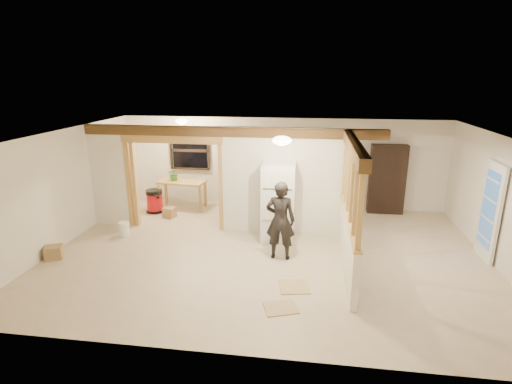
# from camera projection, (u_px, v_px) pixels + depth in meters

# --- Properties ---
(floor) EXTENTS (9.00, 6.50, 0.01)m
(floor) POSITION_uv_depth(u_px,v_px,m) (267.00, 253.00, 8.45)
(floor) COLOR beige
(floor) RESTS_ON ground
(ceiling) EXTENTS (9.00, 6.50, 0.01)m
(ceiling) POSITION_uv_depth(u_px,v_px,m) (268.00, 135.00, 7.74)
(ceiling) COLOR white
(wall_back) EXTENTS (9.00, 0.01, 2.50)m
(wall_back) POSITION_uv_depth(u_px,v_px,m) (281.00, 163.00, 11.18)
(wall_back) COLOR silver
(wall_back) RESTS_ON floor
(wall_front) EXTENTS (9.00, 0.01, 2.50)m
(wall_front) POSITION_uv_depth(u_px,v_px,m) (239.00, 272.00, 5.01)
(wall_front) COLOR silver
(wall_front) RESTS_ON floor
(wall_left) EXTENTS (0.01, 6.50, 2.50)m
(wall_left) POSITION_uv_depth(u_px,v_px,m) (63.00, 188.00, 8.69)
(wall_left) COLOR silver
(wall_left) RESTS_ON floor
(wall_right) EXTENTS (0.01, 6.50, 2.50)m
(wall_right) POSITION_uv_depth(u_px,v_px,m) (506.00, 206.00, 7.50)
(wall_right) COLOR silver
(wall_right) RESTS_ON floor
(partition_left_stub) EXTENTS (0.90, 0.12, 2.50)m
(partition_left_stub) POSITION_uv_depth(u_px,v_px,m) (109.00, 176.00, 9.77)
(partition_left_stub) COLOR silver
(partition_left_stub) RESTS_ON floor
(partition_center) EXTENTS (2.80, 0.12, 2.50)m
(partition_center) POSITION_uv_depth(u_px,v_px,m) (282.00, 182.00, 9.21)
(partition_center) COLOR silver
(partition_center) RESTS_ON floor
(doorway_frame) EXTENTS (2.46, 0.14, 2.20)m
(doorway_frame) POSITION_uv_depth(u_px,v_px,m) (174.00, 184.00, 9.60)
(doorway_frame) COLOR tan
(doorway_frame) RESTS_ON floor
(header_beam_back) EXTENTS (7.00, 0.18, 0.22)m
(header_beam_back) POSITION_uv_depth(u_px,v_px,m) (230.00, 132.00, 9.05)
(header_beam_back) COLOR brown
(header_beam_back) RESTS_ON ceiling
(header_beam_right) EXTENTS (0.18, 3.30, 0.22)m
(header_beam_right) POSITION_uv_depth(u_px,v_px,m) (354.00, 147.00, 7.18)
(header_beam_right) COLOR brown
(header_beam_right) RESTS_ON ceiling
(pony_wall) EXTENTS (0.12, 3.20, 1.00)m
(pony_wall) POSITION_uv_depth(u_px,v_px,m) (347.00, 243.00, 7.72)
(pony_wall) COLOR silver
(pony_wall) RESTS_ON floor
(stud_partition) EXTENTS (0.14, 3.20, 1.32)m
(stud_partition) POSITION_uv_depth(u_px,v_px,m) (351.00, 185.00, 7.39)
(stud_partition) COLOR tan
(stud_partition) RESTS_ON pony_wall
(window_back) EXTENTS (1.12, 0.10, 1.10)m
(window_back) POSITION_uv_depth(u_px,v_px,m) (190.00, 151.00, 11.37)
(window_back) COLOR black
(window_back) RESTS_ON wall_back
(french_door) EXTENTS (0.12, 0.86, 2.00)m
(french_door) POSITION_uv_depth(u_px,v_px,m) (490.00, 212.00, 7.96)
(french_door) COLOR white
(french_door) RESTS_ON floor
(ceiling_dome_main) EXTENTS (0.36, 0.36, 0.16)m
(ceiling_dome_main) POSITION_uv_depth(u_px,v_px,m) (282.00, 140.00, 7.23)
(ceiling_dome_main) COLOR #FFEABF
(ceiling_dome_main) RESTS_ON ceiling
(ceiling_dome_util) EXTENTS (0.32, 0.32, 0.14)m
(ceiling_dome_util) POSITION_uv_depth(u_px,v_px,m) (182.00, 121.00, 10.26)
(ceiling_dome_util) COLOR #FFEABF
(ceiling_dome_util) RESTS_ON ceiling
(hanging_bulb) EXTENTS (0.07, 0.07, 0.07)m
(hanging_bulb) POSITION_uv_depth(u_px,v_px,m) (193.00, 137.00, 9.62)
(hanging_bulb) COLOR #FFD88C
(hanging_bulb) RESTS_ON ceiling
(refrigerator) EXTENTS (0.73, 0.71, 1.76)m
(refrigerator) POSITION_uv_depth(u_px,v_px,m) (278.00, 202.00, 8.93)
(refrigerator) COLOR silver
(refrigerator) RESTS_ON floor
(woman) EXTENTS (0.62, 0.42, 1.63)m
(woman) POSITION_uv_depth(u_px,v_px,m) (280.00, 220.00, 8.01)
(woman) COLOR black
(woman) RESTS_ON floor
(work_table) EXTENTS (1.34, 0.79, 0.80)m
(work_table) POSITION_uv_depth(u_px,v_px,m) (183.00, 195.00, 11.16)
(work_table) COLOR tan
(work_table) RESTS_ON floor
(potted_plant) EXTENTS (0.40, 0.36, 0.37)m
(potted_plant) POSITION_uv_depth(u_px,v_px,m) (174.00, 174.00, 11.02)
(potted_plant) COLOR #2E5425
(potted_plant) RESTS_ON work_table
(shop_vac) EXTENTS (0.64, 0.64, 0.64)m
(shop_vac) POSITION_uv_depth(u_px,v_px,m) (155.00, 201.00, 10.89)
(shop_vac) COLOR #B20F14
(shop_vac) RESTS_ON floor
(bookshelf) EXTENTS (0.94, 0.31, 1.87)m
(bookshelf) POSITION_uv_depth(u_px,v_px,m) (387.00, 179.00, 10.68)
(bookshelf) COLOR black
(bookshelf) RESTS_ON floor
(bucket) EXTENTS (0.34, 0.34, 0.33)m
(bucket) POSITION_uv_depth(u_px,v_px,m) (124.00, 229.00, 9.32)
(bucket) COLOR white
(bucket) RESTS_ON floor
(box_util_a) EXTENTS (0.36, 0.33, 0.26)m
(box_util_a) POSITION_uv_depth(u_px,v_px,m) (170.00, 212.00, 10.55)
(box_util_a) COLOR #A07D4D
(box_util_a) RESTS_ON floor
(box_util_b) EXTENTS (0.34, 0.34, 0.25)m
(box_util_b) POSITION_uv_depth(u_px,v_px,m) (117.00, 217.00, 10.21)
(box_util_b) COLOR #A07D4D
(box_util_b) RESTS_ON floor
(box_front) EXTENTS (0.41, 0.38, 0.27)m
(box_front) POSITION_uv_depth(u_px,v_px,m) (54.00, 252.00, 8.16)
(box_front) COLOR #A07D4D
(box_front) RESTS_ON floor
(floor_panel_near) EXTENTS (0.60, 0.60, 0.02)m
(floor_panel_near) POSITION_uv_depth(u_px,v_px,m) (294.00, 287.00, 7.08)
(floor_panel_near) COLOR tan
(floor_panel_near) RESTS_ON floor
(floor_panel_far) EXTENTS (0.63, 0.57, 0.02)m
(floor_panel_far) POSITION_uv_depth(u_px,v_px,m) (281.00, 308.00, 6.44)
(floor_panel_far) COLOR tan
(floor_panel_far) RESTS_ON floor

